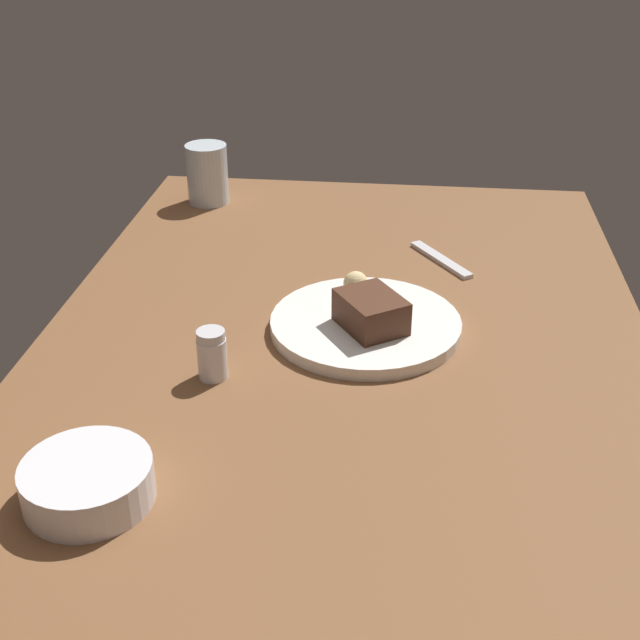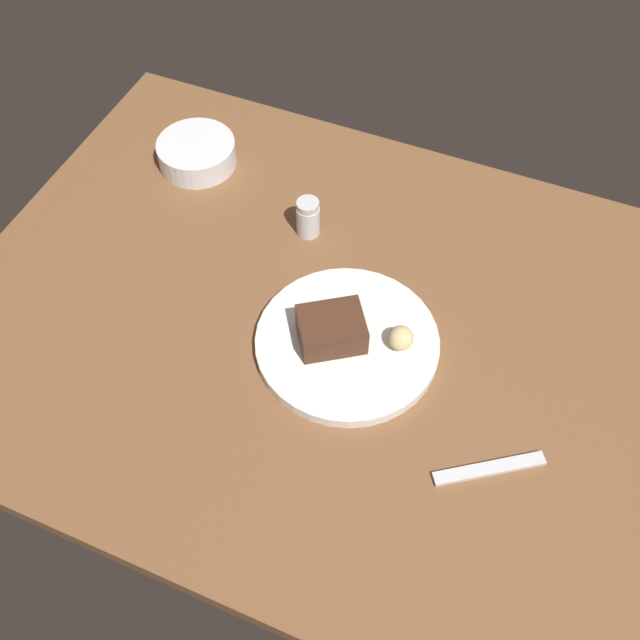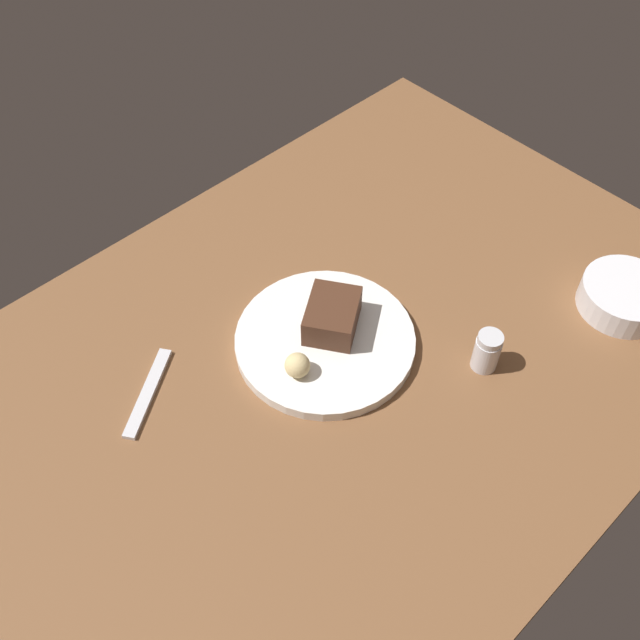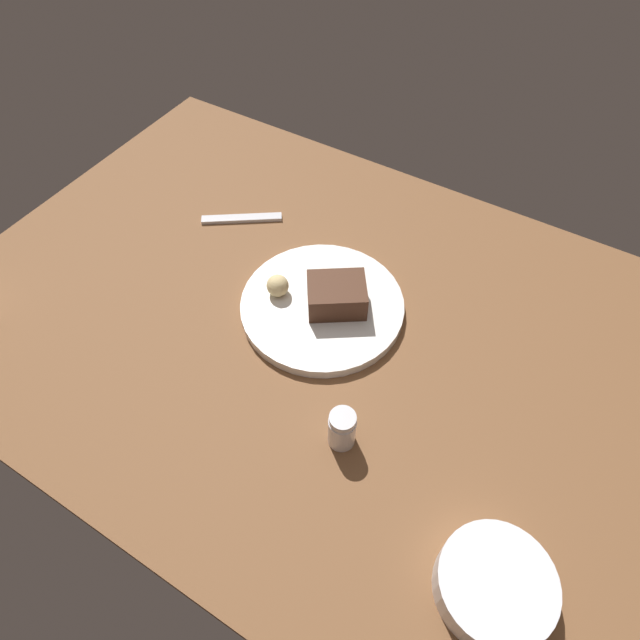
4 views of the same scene
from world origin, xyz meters
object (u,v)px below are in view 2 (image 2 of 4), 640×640
Objects in this scene: bread_roll at (401,338)px; side_bowl at (197,153)px; dessert_spoon at (489,469)px; chocolate_cake_slice at (331,329)px; dessert_plate at (346,343)px; salt_shaker at (308,218)px.

bread_roll is 0.27× the size of side_bowl.
side_bowl is 0.90× the size of dessert_spoon.
chocolate_cake_slice is at bearing -55.40° from dessert_spoon.
dessert_plate is 46.13cm from side_bowl.
side_bowl is (45.53, -23.95, -1.41)cm from bread_roll.
bread_roll reaches higher than dessert_plate.
bread_roll is at bearing -71.66° from dessert_spoon.
chocolate_cake_slice is 9.80cm from bread_roll.
dessert_plate is at bearing -158.38° from chocolate_cake_slice.
bread_roll is (-9.39, -2.76, -0.54)cm from chocolate_cake_slice.
chocolate_cake_slice reaches higher than dessert_spoon.
bread_roll is at bearing 142.29° from salt_shaker.
dessert_spoon is at bearing 149.55° from side_bowl.
dessert_plate is 3.90cm from chocolate_cake_slice.
bread_roll is (-7.39, -1.96, 2.71)cm from dessert_plate.
salt_shaker is (13.90, -18.43, 2.39)cm from dessert_plate.
chocolate_cake_slice is 1.37× the size of salt_shaker.
chocolate_cake_slice is at bearing 143.53° from side_bowl.
dessert_spoon is (-62.39, 36.68, -1.83)cm from side_bowl.
bread_roll is 21.37cm from dessert_spoon.
chocolate_cake_slice is at bearing 121.77° from salt_shaker.
salt_shaker is at bearing -72.03° from dessert_spoon.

